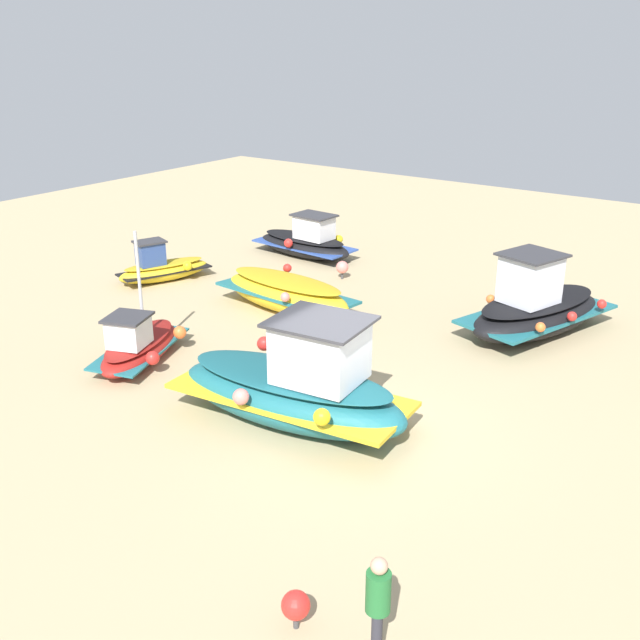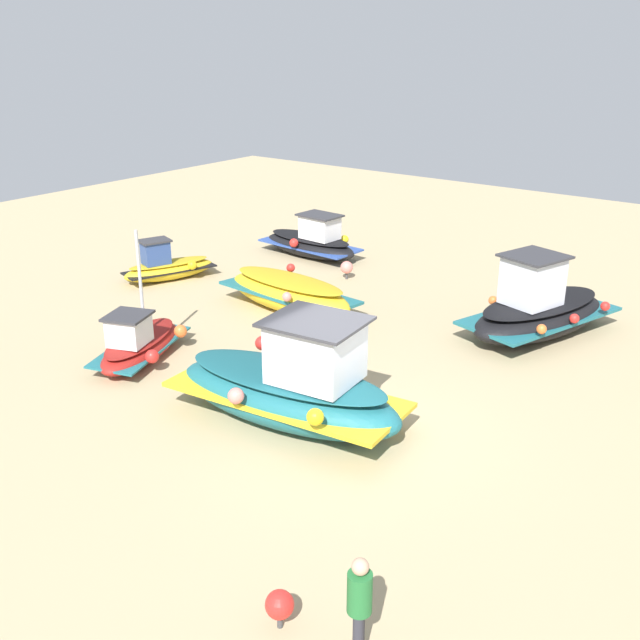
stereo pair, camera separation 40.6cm
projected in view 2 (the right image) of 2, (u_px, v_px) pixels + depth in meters
ground_plane at (351, 432)px, 15.16m from camera, size 51.40×51.40×0.00m
fishing_boat_0 at (139, 343)px, 18.35m from camera, size 2.27×3.43×3.22m
fishing_boat_1 at (538, 310)px, 19.76m from camera, size 3.20×4.96×2.28m
fishing_boat_2 at (291, 387)px, 15.23m from camera, size 5.33×2.59×2.41m
fishing_boat_3 at (289, 293)px, 21.60m from camera, size 4.54×2.15×1.07m
fishing_boat_7 at (311, 242)px, 26.83m from camera, size 4.04×2.03×1.59m
fishing_boat_8 at (167, 267)px, 24.34m from camera, size 2.04×3.22×1.40m
person_walking at (359, 604)px, 9.34m from camera, size 0.32×0.32×1.59m
mooring_buoy_0 at (347, 268)px, 24.36m from camera, size 0.41×0.41×0.60m
mooring_buoy_1 at (280, 605)px, 10.08m from camera, size 0.40×0.40×0.58m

